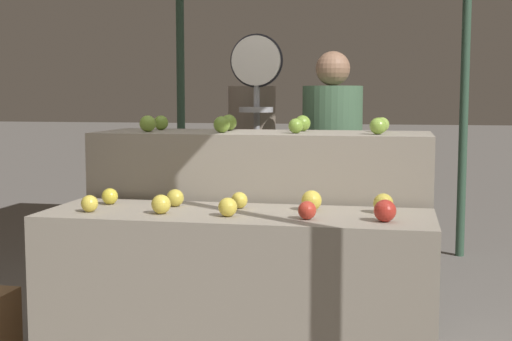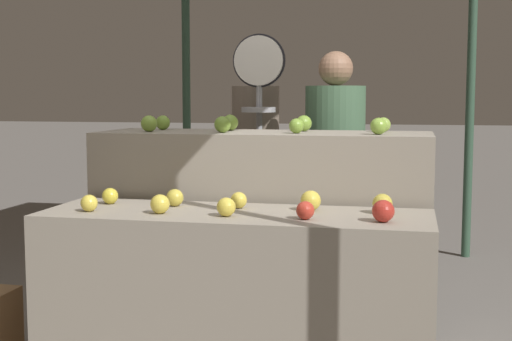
% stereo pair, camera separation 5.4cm
% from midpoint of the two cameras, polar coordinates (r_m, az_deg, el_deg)
% --- Properties ---
extents(display_counter_front, '(1.67, 0.55, 0.81)m').
position_cam_midpoint_polar(display_counter_front, '(3.14, -2.07, -10.69)').
color(display_counter_front, gray).
rests_on(display_counter_front, ground_plane).
extents(display_counter_back, '(1.67, 0.55, 1.12)m').
position_cam_midpoint_polar(display_counter_back, '(3.67, 0.10, -5.71)').
color(display_counter_back, gray).
rests_on(display_counter_back, ground_plane).
extents(apple_front_0, '(0.07, 0.07, 0.07)m').
position_cam_midpoint_polar(apple_front_0, '(3.14, -13.66, -2.59)').
color(apple_front_0, yellow).
rests_on(apple_front_0, display_counter_front).
extents(apple_front_1, '(0.08, 0.08, 0.08)m').
position_cam_midpoint_polar(apple_front_1, '(3.03, -8.12, -2.69)').
color(apple_front_1, yellow).
rests_on(apple_front_1, display_counter_front).
extents(apple_front_2, '(0.08, 0.08, 0.08)m').
position_cam_midpoint_polar(apple_front_2, '(2.94, -2.80, -2.94)').
color(apple_front_2, yellow).
rests_on(apple_front_2, display_counter_front).
extents(apple_front_3, '(0.07, 0.07, 0.07)m').
position_cam_midpoint_polar(apple_front_3, '(2.88, 3.57, -3.19)').
color(apple_front_3, red).
rests_on(apple_front_3, display_counter_front).
extents(apple_front_4, '(0.09, 0.09, 0.09)m').
position_cam_midpoint_polar(apple_front_4, '(2.86, 9.74, -3.19)').
color(apple_front_4, '#B72D23').
rests_on(apple_front_4, display_counter_front).
extents(apple_front_5, '(0.07, 0.07, 0.07)m').
position_cam_midpoint_polar(apple_front_5, '(3.34, -12.07, -2.03)').
color(apple_front_5, gold).
rests_on(apple_front_5, display_counter_front).
extents(apple_front_6, '(0.08, 0.08, 0.08)m').
position_cam_midpoint_polar(apple_front_6, '(3.23, -6.97, -2.18)').
color(apple_front_6, gold).
rests_on(apple_front_6, display_counter_front).
extents(apple_front_7, '(0.07, 0.07, 0.07)m').
position_cam_midpoint_polar(apple_front_7, '(3.15, -1.84, -2.39)').
color(apple_front_7, yellow).
rests_on(apple_front_7, display_counter_front).
extents(apple_front_8, '(0.09, 0.09, 0.09)m').
position_cam_midpoint_polar(apple_front_8, '(3.10, 3.96, -2.41)').
color(apple_front_8, yellow).
rests_on(apple_front_8, display_counter_front).
extents(apple_front_9, '(0.09, 0.09, 0.09)m').
position_cam_midpoint_polar(apple_front_9, '(3.06, 9.65, -2.61)').
color(apple_front_9, gold).
rests_on(apple_front_9, display_counter_front).
extents(apple_back_0, '(0.08, 0.08, 0.08)m').
position_cam_midpoint_polar(apple_back_0, '(3.65, -9.08, 3.72)').
color(apple_back_0, '#84AD3D').
rests_on(apple_back_0, display_counter_back).
extents(apple_back_1, '(0.08, 0.08, 0.08)m').
position_cam_midpoint_polar(apple_back_1, '(3.52, -3.20, 3.69)').
color(apple_back_1, '#7AA338').
rests_on(apple_back_1, display_counter_back).
extents(apple_back_2, '(0.07, 0.07, 0.07)m').
position_cam_midpoint_polar(apple_back_2, '(3.47, 2.76, 3.59)').
color(apple_back_2, '#7AA338').
rests_on(apple_back_2, display_counter_back).
extents(apple_back_3, '(0.08, 0.08, 0.08)m').
position_cam_midpoint_polar(apple_back_3, '(3.41, 9.29, 3.53)').
color(apple_back_3, '#84AD3D').
rests_on(apple_back_3, display_counter_back).
extents(apple_back_4, '(0.08, 0.08, 0.08)m').
position_cam_midpoint_polar(apple_back_4, '(3.84, -8.01, 3.80)').
color(apple_back_4, '#7AA338').
rests_on(apple_back_4, display_counter_back).
extents(apple_back_5, '(0.08, 0.08, 0.08)m').
position_cam_midpoint_polar(apple_back_5, '(3.74, -2.61, 3.85)').
color(apple_back_5, '#7AA338').
rests_on(apple_back_5, display_counter_back).
extents(apple_back_6, '(0.08, 0.08, 0.08)m').
position_cam_midpoint_polar(apple_back_6, '(3.67, 3.32, 3.79)').
color(apple_back_6, '#7AA338').
rests_on(apple_back_6, display_counter_back).
extents(apple_back_7, '(0.07, 0.07, 0.07)m').
position_cam_midpoint_polar(apple_back_7, '(3.65, 9.61, 3.64)').
color(apple_back_7, '#8EB247').
rests_on(apple_back_7, display_counter_back).
extents(produce_scale, '(0.31, 0.20, 1.67)m').
position_cam_midpoint_polar(produce_scale, '(4.19, -0.35, 4.93)').
color(produce_scale, '#99999E').
rests_on(produce_scale, ground_plane).
extents(person_vendor_at_scale, '(0.48, 0.48, 1.57)m').
position_cam_midpoint_polar(person_vendor_at_scale, '(4.34, 5.73, 0.59)').
color(person_vendor_at_scale, '#2D2D38').
rests_on(person_vendor_at_scale, ground_plane).
extents(person_customer_left, '(0.36, 0.36, 1.58)m').
position_cam_midpoint_polar(person_customer_left, '(4.78, -0.65, 1.30)').
color(person_customer_left, '#2D2D38').
rests_on(person_customer_left, ground_plane).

